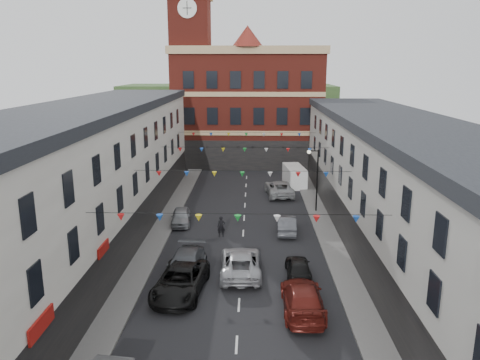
# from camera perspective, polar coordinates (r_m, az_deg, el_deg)

# --- Properties ---
(ground) EXTENTS (160.00, 160.00, 0.00)m
(ground) POSITION_cam_1_polar(r_m,az_deg,el_deg) (31.69, 0.09, -11.51)
(ground) COLOR black
(ground) RESTS_ON ground
(pavement_left) EXTENTS (1.80, 64.00, 0.15)m
(pavement_left) POSITION_cam_1_polar(r_m,az_deg,el_deg) (34.33, -11.58, -9.61)
(pavement_left) COLOR #605E5B
(pavement_left) RESTS_ON ground
(pavement_right) EXTENTS (1.80, 64.00, 0.15)m
(pavement_right) POSITION_cam_1_polar(r_m,az_deg,el_deg) (34.03, 12.05, -9.85)
(pavement_right) COLOR #605E5B
(pavement_right) RESTS_ON ground
(terrace_left) EXTENTS (8.40, 56.00, 10.70)m
(terrace_left) POSITION_cam_1_polar(r_m,az_deg,el_deg) (33.20, -20.64, -1.40)
(terrace_left) COLOR beige
(terrace_left) RESTS_ON ground
(terrace_right) EXTENTS (8.40, 56.00, 9.70)m
(terrace_right) POSITION_cam_1_polar(r_m,az_deg,el_deg) (32.81, 21.20, -2.53)
(terrace_right) COLOR #B9B6AE
(terrace_right) RESTS_ON ground
(civic_building) EXTENTS (20.60, 13.30, 18.50)m
(civic_building) POSITION_cam_1_polar(r_m,az_deg,el_deg) (66.82, 0.95, 9.11)
(civic_building) COLOR maroon
(civic_building) RESTS_ON ground
(clock_tower) EXTENTS (5.60, 5.60, 30.00)m
(clock_tower) POSITION_cam_1_polar(r_m,az_deg,el_deg) (64.20, -6.00, 14.92)
(clock_tower) COLOR maroon
(clock_tower) RESTS_ON ground
(distant_hill) EXTENTS (40.00, 14.00, 10.00)m
(distant_hill) POSITION_cam_1_polar(r_m,az_deg,el_deg) (91.17, -1.43, 8.36)
(distant_hill) COLOR #2B4B23
(distant_hill) RESTS_ON ground
(street_lamp) EXTENTS (1.10, 0.36, 6.00)m
(street_lamp) POSITION_cam_1_polar(r_m,az_deg,el_deg) (44.11, 9.11, 0.97)
(street_lamp) COLOR black
(street_lamp) RESTS_ON ground
(car_left_c) EXTENTS (3.29, 6.15, 1.64)m
(car_left_c) POSITION_cam_1_polar(r_m,az_deg,el_deg) (29.21, -7.29, -12.13)
(car_left_c) COLOR black
(car_left_c) RESTS_ON ground
(car_left_d) EXTENTS (2.54, 5.76, 1.64)m
(car_left_d) POSITION_cam_1_polar(r_m,az_deg,el_deg) (31.21, -6.66, -10.36)
(car_left_d) COLOR #43464B
(car_left_d) RESTS_ON ground
(car_left_e) EXTENTS (2.02, 4.17, 1.37)m
(car_left_e) POSITION_cam_1_polar(r_m,az_deg,el_deg) (41.36, -7.20, -4.45)
(car_left_e) COLOR #92969B
(car_left_e) RESTS_ON ground
(car_right_c) EXTENTS (2.27, 5.57, 1.61)m
(car_right_c) POSITION_cam_1_polar(r_m,az_deg,el_deg) (27.32, 7.64, -14.11)
(car_right_c) COLOR maroon
(car_right_c) RESTS_ON ground
(car_right_d) EXTENTS (1.57, 3.91, 1.33)m
(car_right_d) POSITION_cam_1_polar(r_m,az_deg,el_deg) (31.42, 7.12, -10.51)
(car_right_d) COLOR black
(car_right_d) RESTS_ON ground
(car_right_e) EXTENTS (1.68, 4.36, 1.42)m
(car_right_e) POSITION_cam_1_polar(r_m,az_deg,el_deg) (39.24, 5.69, -5.38)
(car_right_e) COLOR #4D4F55
(car_right_e) RESTS_ON ground
(car_right_f) EXTENTS (3.18, 6.00, 1.61)m
(car_right_f) POSITION_cam_1_polar(r_m,az_deg,el_deg) (50.16, 4.79, -1.00)
(car_right_f) COLOR #9B9D9F
(car_right_f) RESTS_ON ground
(moving_car) EXTENTS (2.81, 5.80, 1.59)m
(moving_car) POSITION_cam_1_polar(r_m,az_deg,el_deg) (31.55, 0.10, -10.03)
(moving_car) COLOR #A3A5AA
(moving_car) RESTS_ON ground
(white_van) EXTENTS (2.53, 5.25, 2.24)m
(white_van) POSITION_cam_1_polar(r_m,az_deg,el_deg) (54.50, 6.65, 0.49)
(white_van) COLOR white
(white_van) RESTS_ON ground
(pedestrian) EXTENTS (0.64, 0.43, 1.73)m
(pedestrian) POSITION_cam_1_polar(r_m,az_deg,el_deg) (38.03, -2.31, -5.70)
(pedestrian) COLOR black
(pedestrian) RESTS_ON ground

